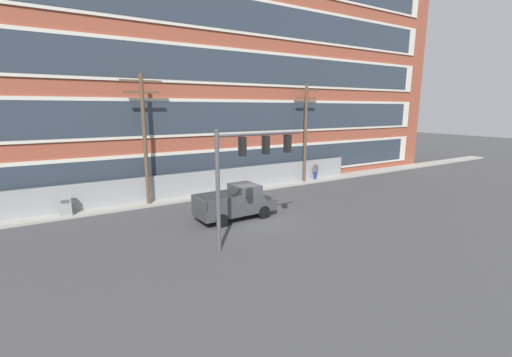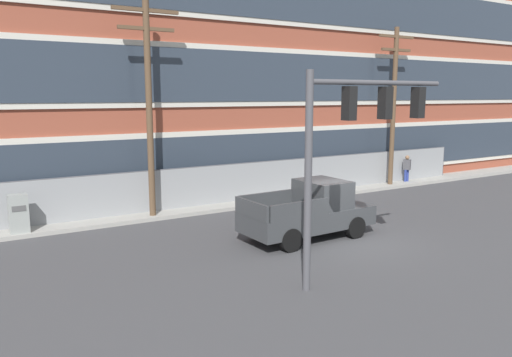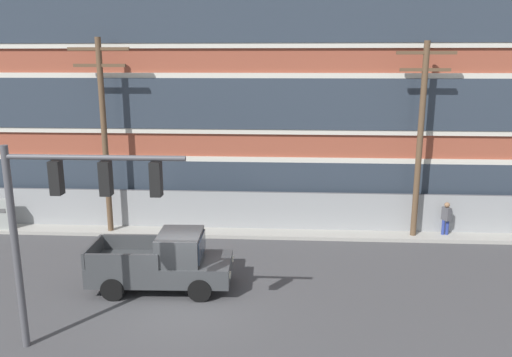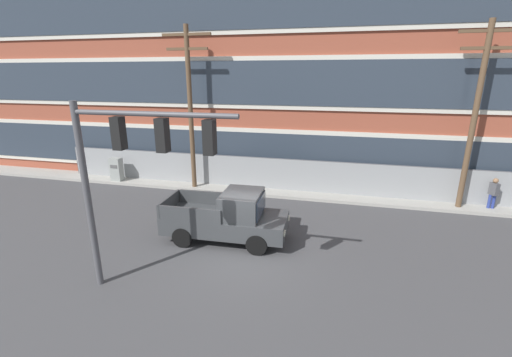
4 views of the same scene
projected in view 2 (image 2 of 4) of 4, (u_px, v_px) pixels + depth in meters
The scene contains 10 objects.
ground_plane at pixel (348, 241), 17.73m from camera, with size 160.00×160.00×0.00m, color #424244.
sidewalk_building_side at pixel (248, 203), 23.73m from camera, with size 80.00×1.64×0.16m, color #9E9B93.
brick_mill_building at pixel (213, 10), 28.29m from camera, with size 51.52×11.80×19.76m.
chain_link_fence at pixel (253, 182), 24.09m from camera, with size 27.76×0.06×1.96m.
traffic_signal_mast at pixel (355, 130), 13.44m from camera, with size 4.84×0.43×5.78m.
pickup_truck_dark_grey at pixel (310, 212), 18.05m from camera, with size 5.03×2.26×2.07m.
utility_pole_near_corner at pixel (149, 99), 20.13m from camera, with size 2.71×0.26×8.93m.
utility_pole_midblock at pixel (394, 100), 27.45m from camera, with size 2.49×0.26×8.75m.
electrical_cabinet at pixel (19, 216), 18.18m from camera, with size 0.67×0.50×1.59m.
pedestrian_near_cabinet at pixel (407, 168), 28.96m from camera, with size 0.39×0.46×1.69m.
Camera 2 is at (-11.66, -12.95, 5.15)m, focal length 35.00 mm.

